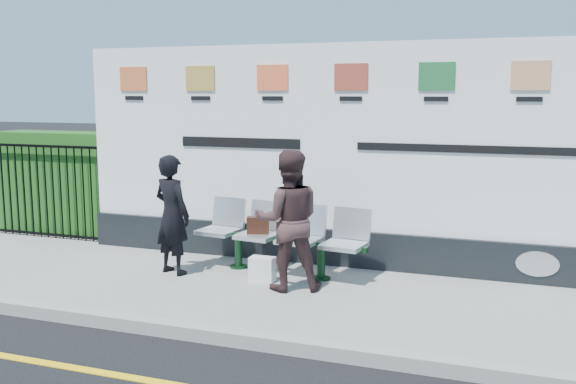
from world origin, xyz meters
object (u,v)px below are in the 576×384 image
object	(u,v)px
bench	(278,254)
woman_left	(172,215)
woman_right	(288,220)
billboard	(351,171)

from	to	relation	value
bench	woman_left	world-z (taller)	woman_left
woman_right	woman_left	bearing A→B (deg)	-27.80
woman_left	woman_right	xyz separation A→B (m)	(1.65, -0.14, 0.06)
bench	woman_right	world-z (taller)	woman_right
billboard	woman_left	size ratio (longest dim) A/B	5.12
billboard	bench	world-z (taller)	billboard
billboard	woman_right	size ratio (longest dim) A/B	4.75
woman_left	billboard	bearing A→B (deg)	-132.08
bench	woman_right	distance (m)	0.91
billboard	bench	distance (m)	1.49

